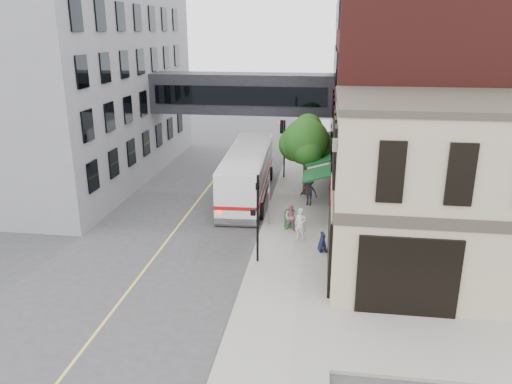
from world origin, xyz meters
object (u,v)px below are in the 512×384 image
(pedestrian_a, at_px, (301,224))
(sandwich_board, at_px, (323,242))
(pedestrian_c, at_px, (309,192))
(bus, at_px, (248,171))
(pedestrian_b, at_px, (291,217))
(newspaper_box, at_px, (289,218))

(pedestrian_a, distance_m, sandwich_board, 1.90)
(pedestrian_c, bearing_deg, bus, 176.07)
(pedestrian_b, bearing_deg, newspaper_box, 117.63)
(pedestrian_b, bearing_deg, sandwich_board, -40.03)
(pedestrian_a, relative_size, sandwich_board, 1.80)
(pedestrian_a, distance_m, pedestrian_b, 1.34)
(pedestrian_a, bearing_deg, sandwich_board, -35.15)
(newspaper_box, distance_m, sandwich_board, 3.71)
(pedestrian_b, height_order, sandwich_board, pedestrian_b)
(pedestrian_a, relative_size, pedestrian_b, 1.11)
(pedestrian_b, distance_m, pedestrian_c, 4.59)
(pedestrian_b, relative_size, newspaper_box, 1.57)
(sandwich_board, bearing_deg, pedestrian_a, 117.63)
(pedestrian_a, distance_m, pedestrian_c, 5.71)
(bus, relative_size, pedestrian_b, 7.62)
(newspaper_box, xyz_separation_m, sandwich_board, (1.98, -3.14, -0.02))
(sandwich_board, bearing_deg, pedestrian_c, 84.07)
(bus, xyz_separation_m, sandwich_board, (5.37, -8.86, -1.18))
(pedestrian_b, bearing_deg, pedestrian_c, 93.94)
(bus, height_order, pedestrian_b, bus)
(bus, relative_size, pedestrian_a, 6.88)
(pedestrian_c, xyz_separation_m, newspaper_box, (-0.97, -3.96, -0.41))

